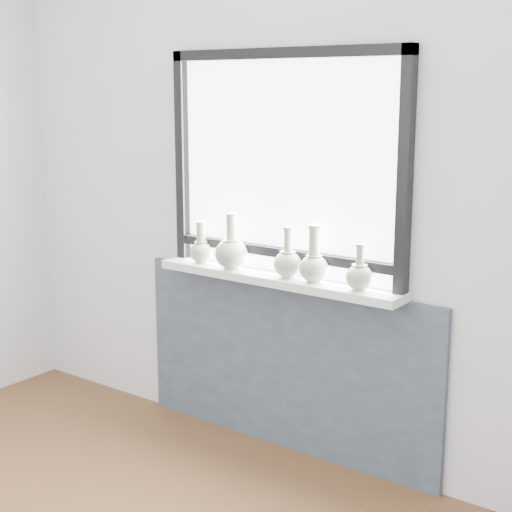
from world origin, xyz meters
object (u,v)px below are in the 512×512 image
Objects in this scene: vase_d at (314,264)px; vase_e at (359,275)px; windowsill at (276,279)px; vase_b at (231,251)px; vase_c at (288,262)px; vase_a at (201,249)px.

vase_d is 1.28× the size of vase_e.
windowsill is at bearing 177.81° from vase_d.
vase_b is 0.32m from vase_c.
vase_b is 1.04× the size of vase_d.
vase_b is at bearing -178.17° from vase_d.
vase_b reaches higher than windowsill.
vase_c is 0.39m from vase_e.
vase_a is 1.03× the size of vase_e.
vase_e is at bearing -0.28° from vase_a.
vase_e is at bearing -1.72° from windowsill.
vase_c is 0.91× the size of vase_d.
vase_e is (0.71, 0.01, -0.02)m from vase_b.
vase_d reaches higher than vase_c.
vase_b is 0.47m from vase_d.
vase_a is at bearing -179.91° from vase_d.
vase_a reaches higher than vase_e.
vase_c is at bearing 178.63° from vase_e.
vase_e reaches higher than windowsill.
vase_a is 0.21m from vase_b.
windowsill is 4.97× the size of vase_d.
vase_d is (0.47, 0.02, -0.00)m from vase_b.
vase_a is 0.80× the size of vase_d.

